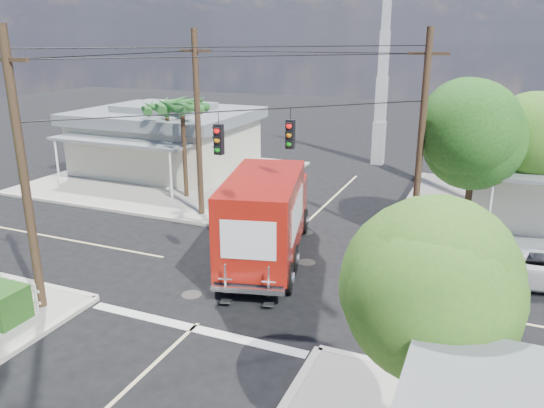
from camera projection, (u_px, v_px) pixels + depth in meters
The scene contains 14 objects.
ground at pixel (252, 274), 20.19m from camera, with size 120.00×120.00×0.00m, color black.
sidewalk_nw at pixel (169, 177), 33.76m from camera, with size 14.12×14.12×0.14m.
road_markings at pixel (234, 290), 18.90m from camera, with size 32.00×32.00×0.01m.
building_nw at pixel (166, 138), 34.92m from camera, with size 10.80×10.20×4.30m.
radio_tower at pixel (382, 82), 35.85m from camera, with size 0.80×0.80×17.00m.
tree_ne_front at pixel (476, 134), 22.00m from camera, with size 4.21×4.14×6.66m.
tree_ne_back at pixel (540, 143), 23.14m from camera, with size 3.77×3.66×5.82m.
tree_se at pixel (423, 291), 10.01m from camera, with size 3.67×3.54×5.62m.
palm_nw_front at pixel (182, 107), 28.04m from camera, with size 3.01×3.08×5.59m.
palm_nw_back at pixel (167, 109), 30.21m from camera, with size 3.01×3.08×5.19m.
utility_poles at pixel (231, 142), 20.78m from camera, with size 12.00×10.68×9.00m.
vending_boxes at pixel (447, 228), 23.01m from camera, with size 1.90×0.50×1.10m.
delivery_truck at pixel (266, 216), 20.98m from camera, with size 4.47×8.73×3.63m.
parked_car at pixel (544, 264), 19.17m from camera, with size 2.57×5.57×1.55m, color silver.
Camera 1 is at (7.91, -16.68, 8.64)m, focal length 35.00 mm.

